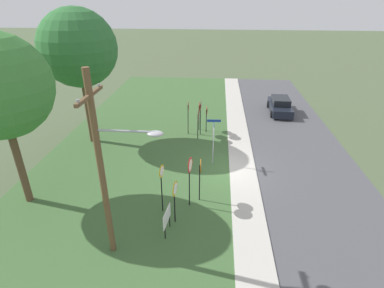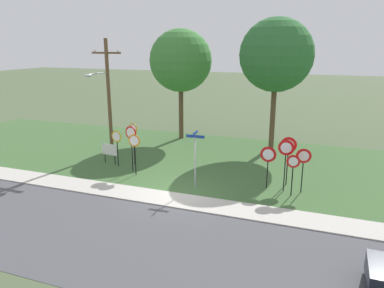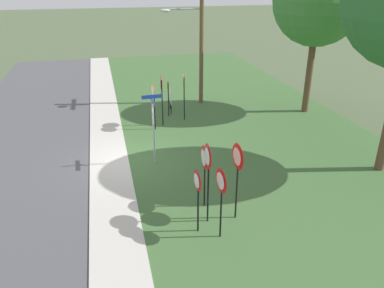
{
  "view_description": "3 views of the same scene",
  "coord_description": "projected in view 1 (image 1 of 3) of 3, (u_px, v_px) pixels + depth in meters",
  "views": [
    {
      "loc": [
        -15.99,
        0.95,
        9.63
      ],
      "look_at": [
        0.9,
        2.36,
        1.2
      ],
      "focal_mm": 28.4,
      "sensor_mm": 36.0,
      "label": 1
    },
    {
      "loc": [
        6.58,
        -15.67,
        7.23
      ],
      "look_at": [
        -0.34,
        3.1,
        1.75
      ],
      "focal_mm": 34.19,
      "sensor_mm": 36.0,
      "label": 2
    },
    {
      "loc": [
        14.61,
        -0.78,
        7.26
      ],
      "look_at": [
        1.2,
        2.48,
        1.04
      ],
      "focal_mm": 35.47,
      "sensor_mm": 36.0,
      "label": 3
    }
  ],
  "objects": [
    {
      "name": "ground_plane",
      "position": [
        229.0,
        170.0,
        18.49
      ],
      "size": [
        160.0,
        160.0,
        0.0
      ],
      "primitive_type": "plane",
      "color": "#4C5B3D"
    },
    {
      "name": "yield_sign_far_right",
      "position": [
        201.0,
        109.0,
        22.15
      ],
      "size": [
        0.79,
        0.1,
        2.69
      ],
      "rotation": [
        0.0,
        0.0,
        0.0
      ],
      "color": "black",
      "rests_on": "grass_median"
    },
    {
      "name": "parked_sedan_distant",
      "position": [
        280.0,
        106.0,
        27.05
      ],
      "size": [
        4.21,
        1.98,
        1.39
      ],
      "rotation": [
        0.0,
        0.0,
        -0.02
      ],
      "color": "black",
      "rests_on": "road_asphalt"
    },
    {
      "name": "oak_tree_right",
      "position": [
        78.0,
        48.0,
        19.17
      ],
      "size": [
        4.93,
        4.93,
        8.96
      ],
      "color": "brown",
      "rests_on": "grass_median"
    },
    {
      "name": "street_name_post",
      "position": [
        213.0,
        138.0,
        18.29
      ],
      "size": [
        0.96,
        0.82,
        2.97
      ],
      "rotation": [
        0.0,
        0.0,
        0.05
      ],
      "color": "#9EA0A8",
      "rests_on": "grass_median"
    },
    {
      "name": "utility_pole",
      "position": [
        105.0,
        164.0,
        10.84
      ],
      "size": [
        2.1,
        2.47,
        7.56
      ],
      "color": "brown",
      "rests_on": "grass_median"
    },
    {
      "name": "stop_sign_far_center",
      "position": [
        200.0,
        172.0,
        14.97
      ],
      "size": [
        0.69,
        0.11,
        2.36
      ],
      "rotation": [
        0.0,
        0.0,
        0.06
      ],
      "color": "black",
      "rests_on": "grass_median"
    },
    {
      "name": "notice_board",
      "position": [
        167.0,
        218.0,
        13.21
      ],
      "size": [
        1.1,
        0.15,
        1.25
      ],
      "rotation": [
        0.0,
        0.0,
        -0.11
      ],
      "color": "black",
      "rests_on": "grass_median"
    },
    {
      "name": "yield_sign_center",
      "position": [
        200.0,
        109.0,
        23.06
      ],
      "size": [
        0.74,
        0.13,
        2.29
      ],
      "rotation": [
        0.0,
        0.0,
        0.12
      ],
      "color": "black",
      "rests_on": "grass_median"
    },
    {
      "name": "yield_sign_near_right",
      "position": [
        188.0,
        109.0,
        22.27
      ],
      "size": [
        0.83,
        0.12,
        2.61
      ],
      "rotation": [
        0.0,
        0.0,
        0.07
      ],
      "color": "black",
      "rests_on": "grass_median"
    },
    {
      "name": "stop_sign_near_left",
      "position": [
        175.0,
        193.0,
        13.51
      ],
      "size": [
        0.7,
        0.14,
        2.22
      ],
      "rotation": [
        0.0,
        0.0,
        -0.15
      ],
      "color": "black",
      "rests_on": "grass_median"
    },
    {
      "name": "stop_sign_far_left",
      "position": [
        162.0,
        179.0,
        14.12
      ],
      "size": [
        0.61,
        0.13,
        2.58
      ],
      "rotation": [
        0.0,
        0.0,
        -0.17
      ],
      "color": "black",
      "rests_on": "grass_median"
    },
    {
      "name": "sidewalk_strip",
      "position": [
        243.0,
        170.0,
        18.42
      ],
      "size": [
        44.0,
        1.6,
        0.06
      ],
      "primitive_type": "cube",
      "color": "#BCB7AD",
      "rests_on": "ground_plane"
    },
    {
      "name": "road_asphalt",
      "position": [
        310.0,
        173.0,
        18.13
      ],
      "size": [
        44.0,
        6.4,
        0.01
      ],
      "primitive_type": "cube",
      "color": "#4C4C51",
      "rests_on": "ground_plane"
    },
    {
      "name": "grass_median",
      "position": [
        133.0,
        165.0,
        18.93
      ],
      "size": [
        44.0,
        12.0,
        0.04
      ],
      "primitive_type": "cube",
      "color": "#3D6033",
      "rests_on": "ground_plane"
    },
    {
      "name": "yield_sign_far_left",
      "position": [
        198.0,
        118.0,
        21.55
      ],
      "size": [
        0.81,
        0.1,
        2.23
      ],
      "rotation": [
        0.0,
        0.0,
        0.01
      ],
      "color": "black",
      "rests_on": "grass_median"
    },
    {
      "name": "stop_sign_near_right",
      "position": [
        190.0,
        171.0,
        14.47
      ],
      "size": [
        0.75,
        0.15,
        2.71
      ],
      "rotation": [
        0.0,
        0.0,
        -0.16
      ],
      "color": "black",
      "rests_on": "grass_median"
    },
    {
      "name": "yield_sign_near_left",
      "position": [
        207.0,
        113.0,
        22.71
      ],
      "size": [
        0.65,
        0.12,
        2.09
      ],
      "rotation": [
        0.0,
        0.0,
        0.11
      ],
      "color": "black",
      "rests_on": "grass_median"
    }
  ]
}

